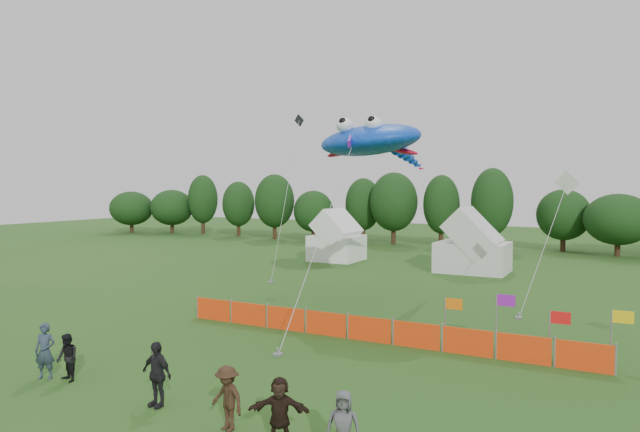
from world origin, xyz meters
The scene contains 15 objects.
ground centered at (0.00, 0.00, 0.00)m, with size 160.00×160.00×0.00m, color #234C16.
treeline centered at (1.61, 44.93, 4.18)m, with size 104.57×8.78×8.36m.
tent_left centered at (-11.20, 30.21, 1.78)m, with size 4.00×4.00×3.53m.
tent_right centered at (0.59, 29.05, 1.82)m, with size 5.12×4.10×3.61m.
barrier_fence centered at (1.21, 7.99, 0.50)m, with size 17.90×0.06×1.00m.
flag_row centered at (7.16, 9.22, 1.32)m, with size 6.73×0.60×2.15m.
spectator_a centered at (-6.43, -1.19, 0.93)m, with size 0.67×0.44×1.85m, color #2A3747.
spectator_b centered at (-5.57, -1.02, 0.78)m, with size 0.76×0.59×1.55m, color black.
spectator_c centered at (1.28, -1.58, 0.85)m, with size 1.10×0.63×1.70m, color #332014.
spectator_d centered at (-1.51, -1.21, 0.94)m, with size 1.11×0.46×1.89m, color black.
spectator_e centered at (4.68, -1.68, 0.83)m, with size 0.81×0.53×1.66m, color #4B4C50.
spectator_f centered at (2.87, -1.56, 0.82)m, with size 1.53×0.49×1.65m, color black.
stingray_kite centered at (-1.66, 15.29, 8.75)m, with size 7.97×18.92×9.93m.
small_kite_white centered at (7.21, 19.21, 5.02)m, with size 2.41×5.82×7.22m.
small_kite_dark centered at (-10.12, 20.47, 6.67)m, with size 0.89×4.37×11.47m.
Camera 1 is at (10.20, -13.26, 6.34)m, focal length 32.00 mm.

